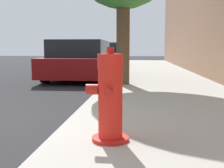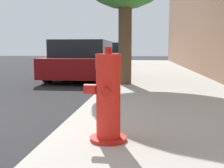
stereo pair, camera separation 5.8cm
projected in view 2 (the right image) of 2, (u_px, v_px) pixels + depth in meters
sidewalk_slab at (192, 139)px, 2.92m from camera, size 2.90×40.00×0.13m
fire_hydrant at (108, 99)px, 2.62m from camera, size 0.40×0.42×0.88m
parked_car_near at (84, 60)px, 9.53m from camera, size 1.86×4.45×1.28m
parked_car_mid at (108, 56)px, 15.70m from camera, size 1.72×4.12×1.35m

